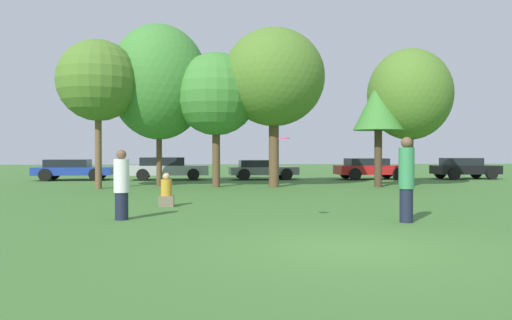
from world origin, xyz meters
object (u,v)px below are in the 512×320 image
at_px(bystander_sitting, 166,193).
at_px(parked_car_red, 370,168).
at_px(frisbee, 284,138).
at_px(tree_5, 410,95).
at_px(tree_3, 274,78).
at_px(parked_car_grey, 262,169).
at_px(person_catcher, 406,179).
at_px(tree_2, 216,94).
at_px(tree_4, 378,106).
at_px(tree_0, 98,81).
at_px(parked_car_silver, 167,168).
at_px(parked_car_blue, 72,169).
at_px(tree_1, 159,82).
at_px(parked_car_black, 464,168).
at_px(person_thrower, 122,185).

xyz_separation_m(bystander_sitting, parked_car_red, (10.84, 14.25, 0.27)).
xyz_separation_m(frisbee, tree_5, (7.82, 12.03, 2.42)).
relative_size(tree_3, parked_car_grey, 1.80).
bearing_deg(person_catcher, tree_2, -62.19).
bearing_deg(tree_3, frisbee, -96.26).
bearing_deg(tree_4, tree_0, 179.55).
distance_m(frisbee, parked_car_silver, 19.15).
height_order(parked_car_silver, parked_car_red, parked_car_silver).
distance_m(bystander_sitting, parked_car_silver, 14.82).
bearing_deg(person_catcher, bystander_sitting, -25.37).
bearing_deg(parked_car_grey, parked_car_blue, 176.49).
bearing_deg(tree_1, parked_car_grey, 44.73).
xyz_separation_m(tree_3, parked_car_black, (12.34, 5.96, -4.38)).
distance_m(tree_5, parked_car_black, 9.09).
xyz_separation_m(parked_car_grey, parked_car_black, (12.20, -0.68, 0.05)).
height_order(parked_car_blue, parked_car_red, parked_car_red).
bearing_deg(tree_2, parked_car_silver, 113.59).
distance_m(frisbee, tree_3, 12.47).
height_order(tree_0, parked_car_silver, tree_0).
relative_size(person_thrower, tree_1, 0.22).
xyz_separation_m(person_catcher, tree_1, (-6.88, 13.27, 3.94)).
height_order(bystander_sitting, tree_0, tree_0).
height_order(tree_0, tree_3, tree_3).
xyz_separation_m(frisbee, parked_car_blue, (-9.55, 18.82, -1.28)).
distance_m(person_thrower, tree_0, 11.75).
bearing_deg(frisbee, parked_car_silver, 102.46).
bearing_deg(tree_0, parked_car_blue, 112.73).
height_order(tree_0, parked_car_blue, tree_0).
relative_size(person_thrower, tree_5, 0.26).
relative_size(tree_4, parked_car_black, 1.28).
bearing_deg(tree_1, parked_car_red, 22.56).
xyz_separation_m(frisbee, tree_0, (-6.56, 11.69, 2.84)).
bearing_deg(parked_car_blue, bystander_sitting, -68.67).
distance_m(tree_2, parked_car_blue, 11.09).
distance_m(person_thrower, parked_car_silver, 17.69).
relative_size(person_catcher, tree_5, 0.30).
relative_size(bystander_sitting, tree_4, 0.20).
bearing_deg(parked_car_red, tree_2, -150.20).
xyz_separation_m(tree_0, parked_car_black, (20.21, 6.27, -4.09)).
height_order(tree_1, parked_car_blue, tree_1).
bearing_deg(tree_0, frisbee, -60.70).
bearing_deg(tree_2, bystander_sitting, -100.76).
height_order(tree_5, parked_car_black, tree_5).
relative_size(person_catcher, bystander_sitting, 1.97).
height_order(tree_2, parked_car_red, tree_2).
relative_size(bystander_sitting, tree_0, 0.15).
xyz_separation_m(person_thrower, tree_4, (9.91, 10.61, 2.91)).
xyz_separation_m(tree_4, tree_5, (1.68, 0.44, 0.60)).
relative_size(tree_4, parked_car_silver, 1.07).
bearing_deg(person_thrower, tree_0, 113.79).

